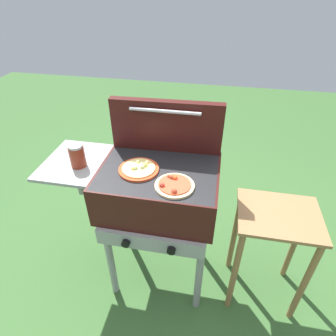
{
  "coord_description": "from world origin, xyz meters",
  "views": [
    {
      "loc": [
        0.28,
        -1.18,
        1.78
      ],
      "look_at": [
        0.05,
        0.0,
        0.92
      ],
      "focal_mm": 30.33,
      "sensor_mm": 36.0,
      "label": 1
    }
  ],
  "objects_px": {
    "prep_table": "(272,238)",
    "sauce_jar": "(77,156)",
    "pizza_cheese": "(139,169)",
    "pizza_pepperoni": "(174,185)",
    "grill": "(157,191)"
  },
  "relations": [
    {
      "from": "prep_table",
      "to": "sauce_jar",
      "type": "bearing_deg",
      "value": -177.91
    },
    {
      "from": "pizza_cheese",
      "to": "sauce_jar",
      "type": "bearing_deg",
      "value": -176.8
    },
    {
      "from": "pizza_pepperoni",
      "to": "pizza_cheese",
      "type": "height_order",
      "value": "same"
    },
    {
      "from": "sauce_jar",
      "to": "prep_table",
      "type": "bearing_deg",
      "value": 2.09
    },
    {
      "from": "prep_table",
      "to": "pizza_cheese",
      "type": "bearing_deg",
      "value": -178.39
    },
    {
      "from": "pizza_cheese",
      "to": "sauce_jar",
      "type": "xyz_separation_m",
      "value": [
        -0.33,
        -0.02,
        0.05
      ]
    },
    {
      "from": "pizza_pepperoni",
      "to": "grill",
      "type": "bearing_deg",
      "value": 135.29
    },
    {
      "from": "sauce_jar",
      "to": "grill",
      "type": "bearing_deg",
      "value": 4.85
    },
    {
      "from": "pizza_pepperoni",
      "to": "prep_table",
      "type": "height_order",
      "value": "pizza_pepperoni"
    },
    {
      "from": "sauce_jar",
      "to": "pizza_pepperoni",
      "type": "bearing_deg",
      "value": -8.6
    },
    {
      "from": "grill",
      "to": "pizza_pepperoni",
      "type": "distance_m",
      "value": 0.23
    },
    {
      "from": "pizza_cheese",
      "to": "prep_table",
      "type": "bearing_deg",
      "value": 1.61
    },
    {
      "from": "pizza_pepperoni",
      "to": "sauce_jar",
      "type": "height_order",
      "value": "sauce_jar"
    },
    {
      "from": "pizza_cheese",
      "to": "pizza_pepperoni",
      "type": "bearing_deg",
      "value": -25.79
    },
    {
      "from": "grill",
      "to": "pizza_cheese",
      "type": "distance_m",
      "value": 0.18
    }
  ]
}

